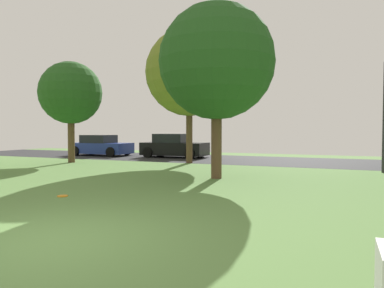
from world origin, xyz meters
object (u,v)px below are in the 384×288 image
object	(u,v)px
maple_tree_near	(217,62)
birch_tree_lone	(71,93)
parked_car_black	(174,147)
frisbee_disc	(63,196)
parked_car_blue	(101,146)
oak_tree_right	(189,73)
street_lamp_post	(384,117)

from	to	relation	value
maple_tree_near	birch_tree_lone	size ratio (longest dim) A/B	1.16
maple_tree_near	parked_car_black	xyz separation A→B (m)	(-5.67, 8.27, -3.48)
frisbee_disc	parked_car_blue	distance (m)	15.36
parked_car_black	parked_car_blue	bearing A→B (deg)	-176.00
parked_car_black	maple_tree_near	bearing A→B (deg)	-55.55
maple_tree_near	parked_car_black	distance (m)	10.61
parked_car_blue	oak_tree_right	bearing A→B (deg)	-19.89
parked_car_black	birch_tree_lone	bearing A→B (deg)	-123.51
oak_tree_right	frisbee_disc	size ratio (longest dim) A/B	26.06
oak_tree_right	street_lamp_post	distance (m)	9.35
parked_car_blue	parked_car_black	xyz separation A→B (m)	(5.39, 0.38, 0.04)
parked_car_blue	frisbee_disc	bearing A→B (deg)	-56.44
birch_tree_lone	oak_tree_right	bearing A→B (deg)	19.60
street_lamp_post	maple_tree_near	bearing A→B (deg)	-143.29
maple_tree_near	street_lamp_post	xyz separation A→B (m)	(5.74, 4.28, -1.91)
frisbee_disc	birch_tree_lone	bearing A→B (deg)	130.26
birch_tree_lone	parked_car_black	xyz separation A→B (m)	(3.53, 5.33, -3.01)
parked_car_blue	parked_car_black	bearing A→B (deg)	4.00
frisbee_disc	parked_car_blue	xyz separation A→B (m)	(-8.49, 12.79, 0.63)
birch_tree_lone	oak_tree_right	size ratio (longest dim) A/B	0.76
maple_tree_near	birch_tree_lone	bearing A→B (deg)	162.33
oak_tree_right	parked_car_blue	xyz separation A→B (m)	(-7.82, 2.83, -4.10)
maple_tree_near	frisbee_disc	bearing A→B (deg)	-117.70
maple_tree_near	parked_car_blue	xyz separation A→B (m)	(-11.06, 7.89, -3.52)
oak_tree_right	parked_car_blue	distance (m)	9.27
oak_tree_right	parked_car_blue	bearing A→B (deg)	160.11
street_lamp_post	frisbee_disc	bearing A→B (deg)	-132.16
maple_tree_near	oak_tree_right	bearing A→B (deg)	122.59
parked_car_black	street_lamp_post	size ratio (longest dim) A/B	0.91
parked_car_black	street_lamp_post	bearing A→B (deg)	-19.23
birch_tree_lone	parked_car_blue	size ratio (longest dim) A/B	1.31
street_lamp_post	parked_car_black	bearing A→B (deg)	160.77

